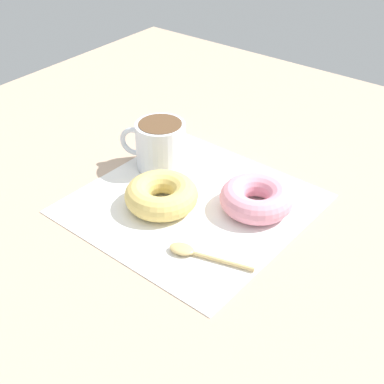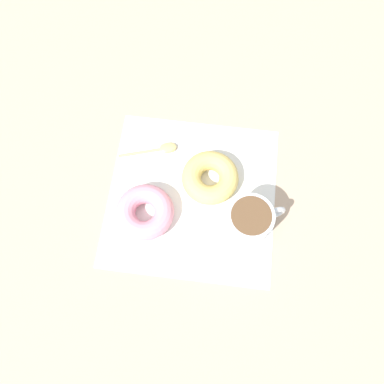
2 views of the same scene
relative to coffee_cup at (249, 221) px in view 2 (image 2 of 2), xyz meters
The scene contains 6 objects.
ground_plane 11.69cm from the coffee_cup, 66.79° to the left, with size 120.00×120.00×2.00cm, color tan.
napkin 13.00cm from the coffee_cup, 63.88° to the left, with size 32.88×32.88×0.30cm, color white.
coffee_cup is the anchor object (origin of this frame).
donut_near_cup 19.73cm from the coffee_cup, 88.30° to the left, with size 11.17×11.17×3.78cm, color pink.
donut_far 11.89cm from the coffee_cup, 41.48° to the left, with size 11.24×11.24×3.82cm, color #E5C66B.
spoon 23.91cm from the coffee_cup, 51.14° to the left, with size 4.64×12.11×0.90cm.
Camera 2 is at (-22.94, -0.68, 70.56)cm, focal length 35.00 mm.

